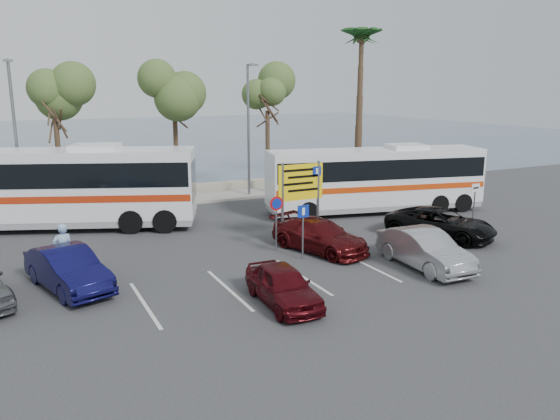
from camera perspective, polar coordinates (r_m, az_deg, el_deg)
name	(u,v)px	position (r m, az deg, el deg)	size (l,w,h in m)	color
ground	(317,264)	(21.61, 3.88, -5.68)	(120.00, 120.00, 0.00)	#333336
kerb_strip	(202,198)	(33.99, -8.15, 1.21)	(44.00, 2.40, 0.15)	#9C998E
seawall	(192,189)	(35.82, -9.18, 2.14)	(48.00, 0.80, 0.60)	gray
sea	(92,138)	(78.62, -19.02, 7.16)	(140.00, 140.00, 0.00)	#425069
tree_left	(54,102)	(31.73, -22.55, 10.36)	(3.20, 3.20, 7.20)	#382619
tree_mid	(174,89)	(32.87, -11.05, 12.27)	(3.20, 3.20, 8.00)	#382619
tree_right	(267,97)	(34.99, -1.33, 11.72)	(3.20, 3.20, 7.40)	#382619
palm_tree	(362,40)	(38.61, 8.52, 17.19)	(4.80, 4.80, 11.20)	#382619
street_lamp_left	(15,131)	(31.23, -25.94, 7.43)	(0.45, 1.15, 8.01)	slate
street_lamp_right	(249,123)	(34.00, -3.28, 9.03)	(0.45, 1.15, 8.01)	slate
direction_sign	(301,188)	(24.17, 2.18, 2.29)	(2.20, 0.12, 3.60)	slate
sign_no_stop	(276,214)	(22.92, -0.38, -0.47)	(0.60, 0.08, 2.35)	slate
sign_parking	(303,224)	(21.75, 2.42, -1.49)	(0.50, 0.07, 2.25)	slate
sign_taxi	(475,199)	(28.37, 19.66, 1.05)	(0.50, 0.07, 2.20)	slate
lane_markings	(304,276)	(20.25, 2.51, -6.94)	(12.02, 4.20, 0.01)	silver
coach_bus_left	(57,190)	(28.62, -22.30, 1.94)	(13.32, 7.58, 4.12)	white
coach_bus_right	(375,181)	(30.50, 9.92, 2.98)	(12.19, 5.14, 3.72)	white
car_blue	(68,269)	(20.13, -21.27, -5.79)	(1.53, 4.39, 1.45)	#0E0E42
car_maroon	(320,236)	(23.13, 4.16, -2.69)	(1.88, 4.62, 1.34)	#4E0D0F
car_red	(283,285)	(17.59, 0.32, -7.87)	(1.49, 3.71, 1.26)	#4B0A11
suv_black	(441,224)	(26.08, 16.43, -1.37)	(2.27, 4.92, 1.37)	black
car_silver_b	(425,249)	(21.69, 14.88, -3.99)	(1.55, 4.45, 1.47)	#929398
pedestrian_near	(63,250)	(21.45, -21.72, -3.92)	(0.73, 0.48, 2.01)	#8DABCD
pedestrian_far	(428,196)	(31.31, 15.21, 1.43)	(0.88, 0.68, 1.80)	#343C4E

